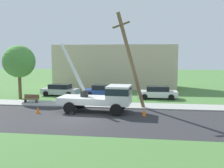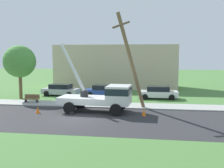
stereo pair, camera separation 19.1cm
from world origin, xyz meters
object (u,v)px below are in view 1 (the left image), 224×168
Objects in this scene: utility_truck at (104,96)px; park_bench at (31,99)px; parked_sedan_silver at (60,90)px; traffic_cone_behind at (38,110)px; parked_sedan_white at (157,92)px; roadside_tree_near at (19,62)px; parked_sedan_blue at (103,91)px; traffic_cone_ahead at (144,112)px; leaning_utility_pole at (131,61)px.

park_bench is at bearing 159.23° from utility_truck.
parked_sedan_silver is 5.49m from park_bench.
traffic_cone_behind is 0.13× the size of parked_sedan_white.
utility_truck is 1.12× the size of roadside_tree_near.
parked_sedan_silver is 5.81m from roadside_tree_near.
roadside_tree_near is (-5.08, 6.88, 3.91)m from traffic_cone_behind.
utility_truck is 1.50× the size of parked_sedan_blue.
roadside_tree_near is at bearing 152.00° from utility_truck.
parked_sedan_silver is 5.37m from parked_sedan_blue.
traffic_cone_ahead is 0.35× the size of park_bench.
utility_truck is at bearing 165.03° from traffic_cone_ahead.
roadside_tree_near is at bearing 126.42° from traffic_cone_behind.
leaning_utility_pole is 8.04m from parked_sedan_white.
park_bench is at bearing -159.66° from parked_sedan_white.
roadside_tree_near is at bearing -171.79° from parked_sedan_white.
parked_sedan_silver reaches higher than park_bench.
leaning_utility_pole is 15.34× the size of traffic_cone_behind.
roadside_tree_near is at bearing -143.18° from parked_sedan_silver.
parked_sedan_blue is 8.43m from park_bench.
leaning_utility_pole reaches higher than traffic_cone_behind.
park_bench reaches higher than traffic_cone_behind.
parked_sedan_blue is at bearing 100.14° from utility_truck.
traffic_cone_ahead is at bearing -59.63° from leaning_utility_pole.
utility_truck is 1.49× the size of parked_sedan_silver.
park_bench is (-6.60, -5.24, -0.25)m from parked_sedan_blue.
utility_truck is at bearing -28.00° from roadside_tree_near.
traffic_cone_behind is 9.77m from parked_sedan_silver.
traffic_cone_behind is at bearing -177.84° from traffic_cone_ahead.
roadside_tree_near is (-9.09, -2.68, 3.48)m from parked_sedan_blue.
utility_truck is 12.05× the size of traffic_cone_ahead.
parked_sedan_silver is at bearing 141.40° from leaning_utility_pole.
leaning_utility_pole reaches higher than parked_sedan_silver.
roadside_tree_near reaches higher than traffic_cone_behind.
leaning_utility_pole reaches higher than utility_truck.
parked_sedan_silver reaches higher than traffic_cone_ahead.
park_bench is (-11.52, 3.99, 0.18)m from traffic_cone_ahead.
park_bench is at bearing -102.97° from parked_sedan_silver.
park_bench is at bearing 160.92° from traffic_cone_ahead.
traffic_cone_behind is 13.75m from parked_sedan_white.
utility_truck reaches higher than traffic_cone_ahead.
utility_truck is 10.87m from parked_sedan_silver.
park_bench is (-12.88, -4.78, -0.25)m from parked_sedan_white.
leaning_utility_pole is 9.07m from traffic_cone_behind.
roadside_tree_near is at bearing 154.97° from traffic_cone_ahead.
utility_truck is 3.73m from traffic_cone_ahead.
leaning_utility_pole is 1.91× the size of parked_sedan_blue.
parked_sedan_silver is (-10.29, 9.33, 0.43)m from traffic_cone_ahead.
park_bench is (-2.58, 4.32, 0.18)m from traffic_cone_behind.
parked_sedan_white is 0.74× the size of roadside_tree_near.
parked_sedan_blue is at bearing 16.43° from roadside_tree_near.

